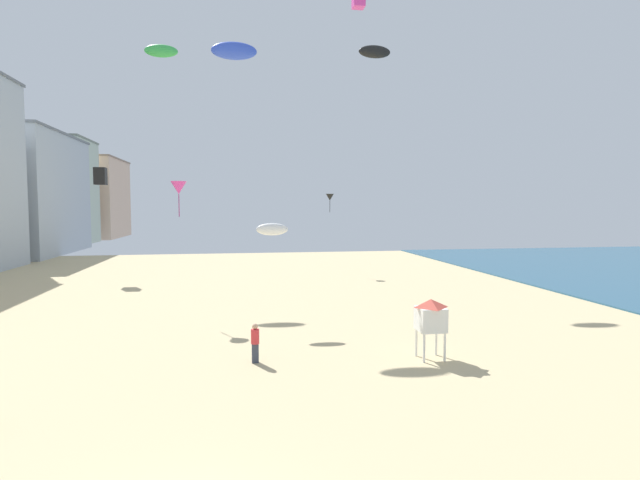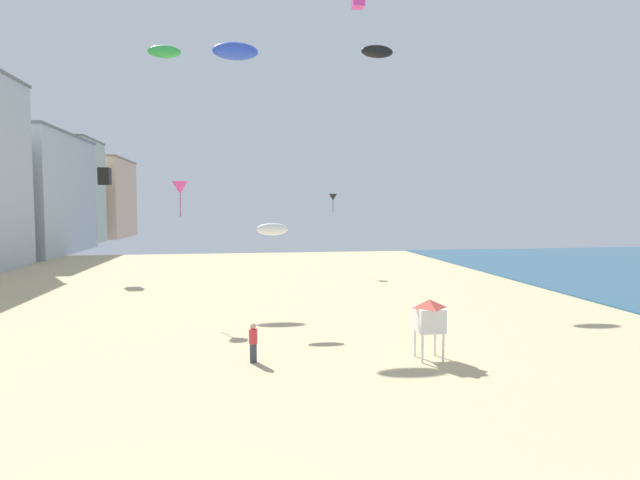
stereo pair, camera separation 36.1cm
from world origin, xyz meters
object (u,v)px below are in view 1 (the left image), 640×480
(lifeguard_stand, at_px, (431,316))
(kite_white_parafoil_2, at_px, (272,229))
(kite_black_delta, at_px, (330,197))
(kite_blue_parafoil, at_px, (234,51))
(kite_green_parafoil, at_px, (161,51))
(kite_flyer, at_px, (255,341))
(kite_magenta_delta, at_px, (179,188))
(kite_black_box, at_px, (100,176))
(kite_black_parafoil, at_px, (375,52))

(lifeguard_stand, relative_size, kite_white_parafoil_2, 1.50)
(kite_black_delta, height_order, kite_blue_parafoil, kite_blue_parafoil)
(kite_green_parafoil, xyz_separation_m, kite_black_delta, (14.75, 5.07, -11.56))
(kite_white_parafoil_2, bearing_deg, kite_black_delta, 71.11)
(kite_flyer, xyz_separation_m, kite_white_parafoil_2, (1.19, 6.51, 4.29))
(kite_flyer, distance_m, kite_white_parafoil_2, 7.89)
(kite_blue_parafoil, bearing_deg, kite_black_delta, 61.00)
(kite_flyer, bearing_deg, kite_black_delta, 75.19)
(kite_magenta_delta, xyz_separation_m, kite_black_box, (-8.72, 17.39, 1.63))
(kite_flyer, distance_m, lifeguard_stand, 7.41)
(kite_white_parafoil_2, bearing_deg, kite_green_parafoil, 116.31)
(kite_flyer, distance_m, kite_black_delta, 29.08)
(lifeguard_stand, bearing_deg, kite_black_delta, 67.76)
(kite_white_parafoil_2, height_order, kite_blue_parafoil, kite_blue_parafoil)
(kite_black_parafoil, bearing_deg, kite_black_box, 160.01)
(kite_black_parafoil, relative_size, kite_black_delta, 1.46)
(kite_magenta_delta, height_order, kite_green_parafoil, kite_green_parafoil)
(kite_black_box, xyz_separation_m, kite_black_delta, (21.00, -0.34, -1.84))
(kite_green_parafoil, height_order, kite_black_delta, kite_green_parafoil)
(kite_magenta_delta, distance_m, kite_white_parafoil_2, 6.74)
(kite_flyer, xyz_separation_m, kite_magenta_delta, (-4.03, 10.09, 6.61))
(kite_magenta_delta, relative_size, kite_white_parafoil_2, 1.23)
(kite_flyer, height_order, kite_black_delta, kite_black_delta)
(kite_magenta_delta, relative_size, kite_black_parafoil, 0.80)
(kite_black_box, distance_m, kite_white_parafoil_2, 25.49)
(kite_flyer, xyz_separation_m, kite_black_box, (-12.75, 27.49, 8.24))
(kite_flyer, xyz_separation_m, kite_black_delta, (8.25, 27.14, 6.40))
(kite_magenta_delta, relative_size, kite_green_parafoil, 0.80)
(kite_black_box, bearing_deg, kite_green_parafoil, -40.94)
(kite_black_box, bearing_deg, lifeguard_stand, -54.53)
(kite_white_parafoil_2, bearing_deg, kite_black_parafoil, 53.93)
(kite_green_parafoil, distance_m, kite_blue_parafoil, 12.89)
(kite_flyer, height_order, kite_black_parafoil, kite_black_parafoil)
(kite_green_parafoil, relative_size, kite_blue_parafoil, 0.95)
(kite_blue_parafoil, bearing_deg, kite_black_box, 126.02)
(kite_black_parafoil, bearing_deg, kite_black_delta, 104.60)
(kite_green_parafoil, relative_size, kite_white_parafoil_2, 1.54)
(kite_green_parafoil, relative_size, kite_black_parafoil, 1.01)
(kite_magenta_delta, xyz_separation_m, kite_black_parafoil, (14.38, 8.99, 11.24))
(kite_green_parafoil, relative_size, kite_black_box, 1.68)
(kite_white_parafoil_2, xyz_separation_m, kite_blue_parafoil, (-1.92, 4.44, 10.63))
(kite_green_parafoil, bearing_deg, lifeguard_stand, -58.71)
(kite_magenta_delta, bearing_deg, kite_green_parafoil, 101.66)
(kite_black_delta, bearing_deg, kite_green_parafoil, -161.01)
(kite_flyer, height_order, kite_green_parafoil, kite_green_parafoil)
(kite_white_parafoil_2, bearing_deg, kite_magenta_delta, 145.57)
(kite_magenta_delta, height_order, kite_black_parafoil, kite_black_parafoil)
(kite_magenta_delta, xyz_separation_m, kite_blue_parafoil, (3.30, 0.86, 8.31))
(kite_magenta_delta, bearing_deg, kite_black_delta, 54.24)
(kite_black_box, distance_m, kite_black_delta, 21.08)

